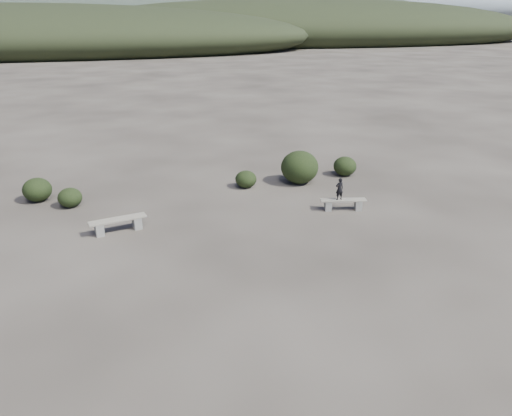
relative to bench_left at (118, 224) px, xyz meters
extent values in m
plane|color=#2E2924|center=(4.05, -4.99, -0.31)|extent=(1200.00, 1200.00, 0.00)
cube|color=slate|center=(-0.65, -0.18, -0.08)|extent=(0.37, 0.45, 0.45)
cube|color=slate|center=(0.65, 0.18, -0.08)|extent=(0.37, 0.45, 0.45)
cube|color=gray|center=(0.00, 0.00, 0.17)|extent=(2.05, 0.94, 0.06)
cube|color=slate|center=(8.04, 0.39, -0.11)|extent=(0.30, 0.39, 0.40)
cube|color=slate|center=(9.23, 0.19, -0.11)|extent=(0.30, 0.39, 0.40)
cube|color=gray|center=(8.63, 0.29, 0.12)|extent=(1.84, 0.67, 0.05)
imported|color=black|center=(8.45, 0.32, 0.59)|extent=(0.35, 0.25, 0.88)
ellipsoid|color=black|center=(-2.00, 2.93, 0.09)|extent=(0.96, 0.96, 0.78)
ellipsoid|color=black|center=(5.38, 3.79, 0.08)|extent=(0.95, 0.95, 0.76)
ellipsoid|color=black|center=(7.90, 3.91, 0.44)|extent=(1.71, 1.71, 1.50)
ellipsoid|color=black|center=(10.36, 4.53, 0.15)|extent=(1.10, 1.10, 0.91)
ellipsoid|color=black|center=(-3.40, 3.91, 0.19)|extent=(1.16, 1.16, 0.98)
ellipsoid|color=black|center=(-20.95, 85.01, 2.39)|extent=(110.00, 40.00, 12.00)
ellipsoid|color=black|center=(39.05, 105.01, 2.84)|extent=(120.00, 44.00, 14.00)
ellipsoid|color=#2F392E|center=(4.05, 155.01, 5.09)|extent=(190.00, 64.00, 24.00)
ellipsoid|color=gray|center=(74.05, 295.01, 9.59)|extent=(340.00, 110.00, 44.00)
ellipsoid|color=gray|center=(-25.95, 395.01, 12.29)|extent=(460.00, 140.00, 56.00)
camera|label=1|loc=(1.42, -17.00, 7.09)|focal=35.00mm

